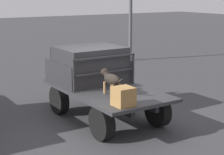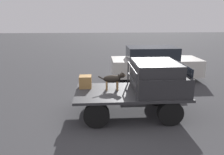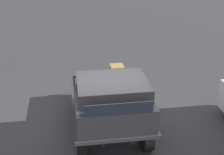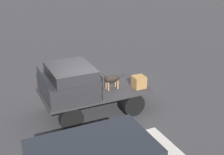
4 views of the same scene
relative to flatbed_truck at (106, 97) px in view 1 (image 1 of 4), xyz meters
name	(u,v)px [view 1 (image 1 of 4)]	position (x,y,z in m)	size (l,w,h in m)	color
ground_plane	(106,119)	(0.00, 0.00, -0.58)	(80.00, 80.00, 0.00)	#38383A
flatbed_truck	(106,97)	(0.00, 0.00, 0.00)	(3.52, 1.90, 0.82)	black
truck_cab	(89,65)	(0.88, 0.00, 0.69)	(1.60, 1.78, 0.95)	#28282B
truck_headboard	(105,67)	(0.04, 0.00, 0.77)	(0.04, 1.78, 0.80)	#2D2D30
dog	(111,79)	(-0.52, 0.19, 0.60)	(0.91, 0.25, 0.61)	#9E7547
cargo_crate	(123,97)	(-1.46, 0.48, 0.44)	(0.40, 0.40, 0.40)	olive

